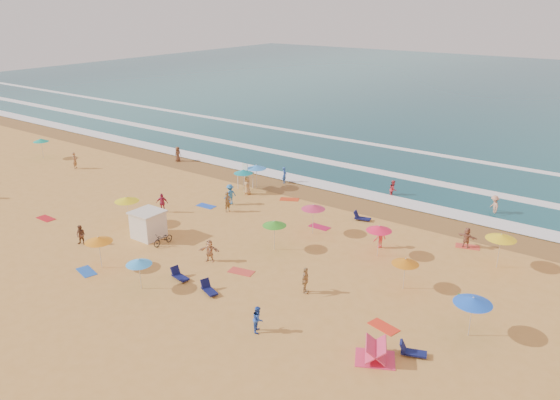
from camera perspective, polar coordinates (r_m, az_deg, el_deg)
The scene contains 13 objects.
ground at distance 42.52m, azimuth -6.76°, elevation -3.67°, with size 220.00×220.00×0.00m, color gold.
ocean at distance 116.65m, azimuth 22.78°, elevation 10.33°, with size 220.00×140.00×0.18m, color #0C4756.
wet_sand at distance 51.67m, azimuth 2.62°, elevation 0.89°, with size 220.00×220.00×0.00m, color olive.
surf_foam at distance 58.85m, azimuth 7.38°, elevation 3.29°, with size 200.00×18.70×0.05m.
cabana at distance 42.71m, azimuth -13.60°, elevation -2.56°, with size 2.00×2.00×2.00m, color white.
cabana_roof at distance 42.32m, azimuth -13.72°, elevation -1.24°, with size 2.20×2.20×0.12m, color silver.
bicycle at distance 41.40m, azimuth -12.12°, elevation -4.00°, with size 0.60×1.73×0.91m, color black.
lifeguard_stand at distance 52.21m, azimuth -3.65°, elevation 2.29°, with size 1.20×1.20×2.10m, color white, non-canonical shape.
beach_umbrellas at distance 40.84m, azimuth -3.26°, elevation -1.40°, with size 59.39×24.99×0.75m.
loungers at distance 36.03m, azimuth -2.76°, elevation -7.90°, with size 55.44×26.07×0.34m.
towels at distance 40.80m, azimuth -4.19°, elevation -4.63°, with size 35.96×21.82×0.03m.
popup_tents at distance 33.73m, azimuth 26.30°, elevation -11.51°, with size 15.69×17.61×1.20m.
beachgoers at distance 45.25m, azimuth -1.27°, elevation -0.91°, with size 41.54×26.56×2.09m.
Camera 1 is at (26.73, -28.23, 17.23)m, focal length 35.00 mm.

